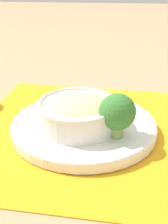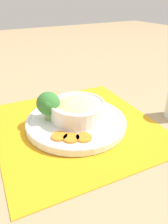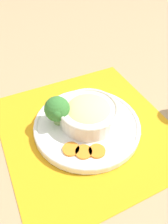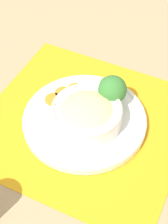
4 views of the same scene
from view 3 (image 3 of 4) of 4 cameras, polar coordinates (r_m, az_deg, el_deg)
name	(u,v)px [view 3 (image 3 of 4)]	position (r m, az deg, el deg)	size (l,w,h in m)	color
ground_plane	(87,129)	(0.60, 0.76, -4.35)	(4.00, 4.00, 0.00)	tan
placemat	(87,128)	(0.59, 0.77, -4.22)	(0.49, 0.47, 0.00)	orange
plate	(87,125)	(0.58, 0.78, -3.36)	(0.28, 0.28, 0.02)	white
bowl	(89,112)	(0.57, 1.20, -0.09)	(0.16, 0.16, 0.06)	silver
broccoli_floret	(57,109)	(0.55, -7.04, 0.69)	(0.07, 0.07, 0.08)	#84AD5B
carrot_slice_near	(71,149)	(0.53, -3.41, -9.63)	(0.04, 0.04, 0.01)	orange
carrot_slice_middle	(84,152)	(0.52, -0.07, -10.37)	(0.04, 0.04, 0.01)	orange
carrot_slice_far	(97,151)	(0.52, 3.41, -10.14)	(0.04, 0.04, 0.01)	orange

